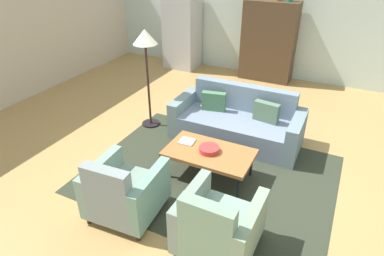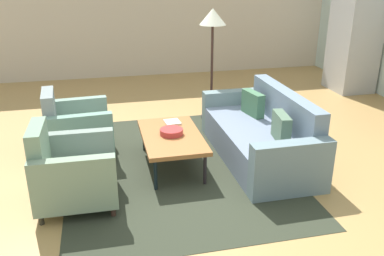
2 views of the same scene
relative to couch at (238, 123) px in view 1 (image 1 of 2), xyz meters
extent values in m
plane|color=#B0884E|center=(0.23, -0.85, -0.29)|extent=(11.62, 11.62, 0.00)
cube|color=silver|center=(0.23, 3.28, 1.11)|extent=(9.68, 0.12, 2.80)
cube|color=#2F3426|center=(0.00, -1.14, -0.28)|extent=(3.40, 2.60, 0.01)
cube|color=slate|center=(0.00, -0.09, -0.08)|extent=(1.75, 0.91, 0.42)
cube|color=slate|center=(0.00, 0.27, 0.14)|extent=(1.74, 0.19, 0.86)
cube|color=slate|center=(0.96, -0.08, 0.02)|extent=(0.19, 0.90, 0.62)
cube|color=slate|center=(-0.96, -0.09, 0.02)|extent=(0.19, 0.90, 0.62)
cube|color=#4F6A53|center=(0.45, 0.02, 0.29)|extent=(0.41, 0.18, 0.32)
cube|color=#446F4E|center=(-0.45, 0.01, 0.29)|extent=(0.42, 0.20, 0.32)
cylinder|color=black|center=(-0.53, -0.91, -0.10)|extent=(0.04, 0.04, 0.37)
cylinder|color=black|center=(0.53, -0.91, -0.10)|extent=(0.04, 0.04, 0.37)
cylinder|color=black|center=(-0.53, -1.47, -0.10)|extent=(0.04, 0.04, 0.37)
cylinder|color=black|center=(0.53, -1.47, -0.10)|extent=(0.04, 0.04, 0.37)
cube|color=#9E6131|center=(0.00, -1.19, 0.11)|extent=(1.20, 0.70, 0.05)
cylinder|color=#2D2621|center=(-0.96, -1.97, -0.24)|extent=(0.05, 0.05, 0.10)
cylinder|color=black|center=(-0.28, -1.92, -0.24)|extent=(0.05, 0.05, 0.10)
cylinder|color=#32271C|center=(-0.92, -2.65, -0.24)|extent=(0.05, 0.05, 0.10)
cylinder|color=#321E15|center=(-0.24, -2.60, -0.24)|extent=(0.05, 0.05, 0.10)
cube|color=gray|center=(-0.60, -2.29, -0.04)|extent=(0.61, 0.84, 0.30)
cube|color=gray|center=(-0.58, -2.62, 0.20)|extent=(0.57, 0.18, 0.78)
cube|color=gray|center=(-0.94, -2.31, 0.09)|extent=(0.17, 0.81, 0.56)
cube|color=gray|center=(-0.26, -2.26, 0.09)|extent=(0.17, 0.81, 0.56)
cylinder|color=black|center=(0.27, -1.94, -0.24)|extent=(0.05, 0.05, 0.10)
cylinder|color=#37231C|center=(0.95, -1.95, -0.24)|extent=(0.05, 0.05, 0.10)
cylinder|color=#312D1B|center=(0.26, -2.62, -0.24)|extent=(0.05, 0.05, 0.10)
cube|color=gray|center=(0.60, -2.29, -0.04)|extent=(0.57, 0.81, 0.30)
cube|color=gray|center=(0.60, -2.62, 0.20)|extent=(0.56, 0.15, 0.78)
cube|color=gray|center=(0.26, -2.28, 0.09)|extent=(0.13, 0.80, 0.56)
cube|color=gray|center=(0.94, -2.29, 0.09)|extent=(0.13, 0.80, 0.56)
cylinder|color=#B13131|center=(0.00, -1.19, 0.17)|extent=(0.28, 0.28, 0.07)
cube|color=beige|center=(-0.38, -1.11, 0.14)|extent=(0.23, 0.21, 0.02)
cube|color=#493522|center=(-0.33, 2.93, 0.61)|extent=(1.20, 0.50, 1.80)
cube|color=#392110|center=(-0.63, 3.18, 0.61)|extent=(0.56, 0.01, 1.51)
cube|color=#381C15|center=(-0.03, 3.18, 0.61)|extent=(0.56, 0.01, 1.51)
cube|color=#B7BABF|center=(-2.53, 2.83, 0.64)|extent=(0.80, 0.70, 1.85)
cylinder|color=#99999E|center=(-2.48, 3.20, 0.73)|extent=(0.02, 0.02, 0.70)
cylinder|color=black|center=(-1.57, -0.26, -0.27)|extent=(0.32, 0.32, 0.03)
cylinder|color=#35201B|center=(-1.57, -0.26, 0.47)|extent=(0.04, 0.04, 1.45)
cone|color=silver|center=(-1.57, -0.26, 1.31)|extent=(0.40, 0.40, 0.24)
camera|label=1|loc=(1.47, -4.69, 2.66)|focal=30.99mm
camera|label=2|loc=(4.52, -1.97, 2.04)|focal=38.59mm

